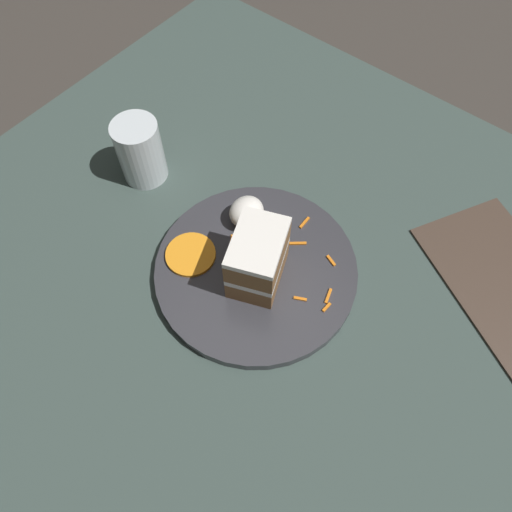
# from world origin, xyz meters

# --- Properties ---
(ground_plane) EXTENTS (6.00, 6.00, 0.00)m
(ground_plane) POSITION_xyz_m (0.00, 0.00, 0.00)
(ground_plane) COLOR #38332D
(ground_plane) RESTS_ON ground
(dining_table) EXTENTS (0.95, 1.16, 0.03)m
(dining_table) POSITION_xyz_m (0.00, 0.00, 0.02)
(dining_table) COLOR #384742
(dining_table) RESTS_ON ground
(plate) EXTENTS (0.30, 0.30, 0.02)m
(plate) POSITION_xyz_m (0.03, -0.05, 0.04)
(plate) COLOR #333338
(plate) RESTS_ON dining_table
(cake_slice) EXTENTS (0.11, 0.10, 0.09)m
(cake_slice) POSITION_xyz_m (0.04, -0.04, 0.10)
(cake_slice) COLOR brown
(cake_slice) RESTS_ON plate
(cream_dollop) EXTENTS (0.06, 0.05, 0.04)m
(cream_dollop) POSITION_xyz_m (-0.03, -0.12, 0.07)
(cream_dollop) COLOR white
(cream_dollop) RESTS_ON plate
(orange_garnish) EXTENTS (0.07, 0.07, 0.01)m
(orange_garnish) POSITION_xyz_m (0.07, -0.14, 0.05)
(orange_garnish) COLOR orange
(orange_garnish) RESTS_ON plate
(carrot_shreds_scatter) EXTENTS (0.13, 0.18, 0.00)m
(carrot_shreds_scatter) POSITION_xyz_m (-0.03, -0.02, 0.05)
(carrot_shreds_scatter) COLOR orange
(carrot_shreds_scatter) RESTS_ON plate
(drinking_glass) EXTENTS (0.07, 0.07, 0.11)m
(drinking_glass) POSITION_xyz_m (-0.01, -0.32, 0.08)
(drinking_glass) COLOR silver
(drinking_glass) RESTS_ON dining_table
(menu_card) EXTENTS (0.27, 0.32, 0.00)m
(menu_card) POSITION_xyz_m (-0.19, 0.24, 0.03)
(menu_card) COLOR #423328
(menu_card) RESTS_ON dining_table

